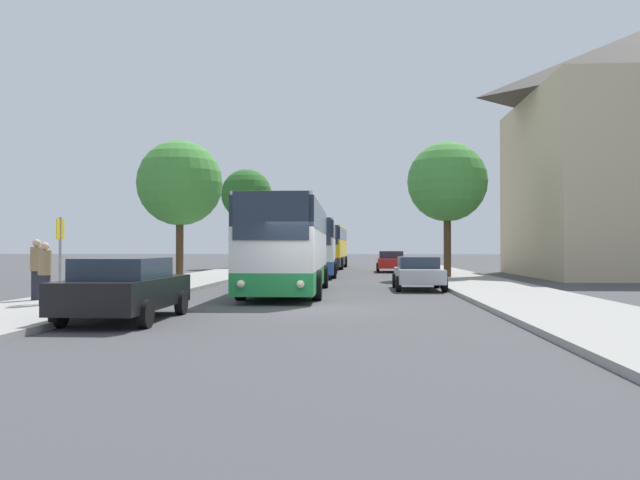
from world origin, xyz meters
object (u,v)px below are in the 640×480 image
Objects in this scene: parked_car_left_curb at (125,288)px; tree_left_far at (180,183)px; parked_car_right_far at (391,261)px; tree_left_near at (247,195)px; parked_car_right_near at (418,272)px; tree_right_near at (447,182)px; bus_front at (288,245)px; bus_middle at (314,247)px; pedestrian_waiting_near at (37,269)px; bus_stop_sign at (60,249)px; pedestrian_waiting_far at (45,273)px; bus_rear at (329,246)px.

parked_car_left_curb is 0.61× the size of tree_left_far.
parked_car_right_far is 0.59× the size of tree_left_near.
parked_car_left_curb is at bearing -84.27° from tree_left_near.
parked_car_left_curb is 13.91m from parked_car_right_near.
tree_right_near reaches higher than parked_car_right_far.
bus_middle is (-0.06, 14.66, -0.04)m from bus_front.
parked_car_right_far is at bearing -75.08° from pedestrian_waiting_near.
bus_middle is 21.46m from bus_stop_sign.
pedestrian_waiting_near is 1.88m from pedestrian_waiting_far.
pedestrian_waiting_near is (-12.07, -26.42, 0.31)m from parked_car_right_far.
tree_right_near is at bearing -29.20° from bus_middle.
bus_stop_sign is 1.34× the size of pedestrian_waiting_near.
pedestrian_waiting_near is (-7.27, -33.68, -0.75)m from bus_rear.
pedestrian_waiting_near is at bearing 32.00° from parked_car_right_near.
parked_car_right_near is at bearing -30.45° from tree_left_far.
parked_car_left_curb is at bearing 177.06° from pedestrian_waiting_near.
pedestrian_waiting_near is at bearing -144.14° from bus_front.
parked_car_left_curb is 4.53m from bus_stop_sign.
pedestrian_waiting_far is 0.24× the size of tree_left_far.
parked_car_left_curb is at bearing -93.00° from bus_rear.
parked_car_right_near is at bearing -64.97° from tree_left_near.
bus_front is at bearing -91.26° from bus_middle.
pedestrian_waiting_far is at bearing -89.16° from tree_left_near.
bus_middle is at bearing -161.98° from pedestrian_waiting_far.
pedestrian_waiting_far is at bearing 39.50° from parked_car_right_near.
tree_left_near is (-6.50, 27.19, 4.25)m from bus_front.
bus_rear is (0.27, 13.75, 0.05)m from bus_middle.
bus_front is 12.10m from tree_left_far.
bus_front is at bearing 44.83° from bus_stop_sign.
pedestrian_waiting_far is 34.38m from tree_left_near.
tree_left_far is at bearing -51.13° from pedestrian_waiting_near.
pedestrian_waiting_far is 0.22× the size of tree_left_near.
bus_front is at bearing -53.56° from tree_left_far.
parked_car_right_near is 0.55× the size of tree_left_far.
tree_left_far reaches higher than bus_front.
pedestrian_waiting_far is at bearing -90.68° from bus_stop_sign.
bus_middle is 1.02× the size of bus_rear.
bus_front is 0.96× the size of bus_middle.
tree_left_far is at bearing 102.15° from parked_car_left_curb.
bus_front is 8.84m from pedestrian_waiting_near.
tree_right_near reaches higher than parked_car_left_curb.
pedestrian_waiting_far is (-6.00, -6.82, -0.81)m from bus_front.
bus_rear is 34.46m from pedestrian_waiting_near.
pedestrian_waiting_far is 22.52m from tree_right_near.
tree_left_far reaches higher than pedestrian_waiting_near.
bus_stop_sign is 1.43× the size of pedestrian_waiting_far.
parked_car_right_far is at bearing 67.91° from bus_stop_sign.
bus_middle reaches higher than parked_car_left_curb.
bus_rear reaches higher than parked_car_right_far.
tree_left_far is (-7.11, -19.06, 3.35)m from bus_rear.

